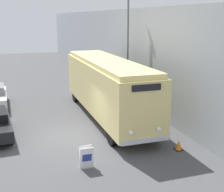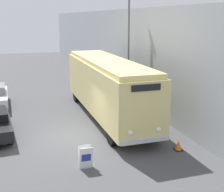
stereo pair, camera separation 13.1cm
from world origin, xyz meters
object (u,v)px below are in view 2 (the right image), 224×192
at_px(vintage_bus, 107,85).
at_px(traffic_cone, 178,145).
at_px(streetlamp, 129,34).
at_px(sign_board, 86,158).

xyz_separation_m(vintage_bus, traffic_cone, (1.64, -5.67, -1.74)).
bearing_deg(traffic_cone, vintage_bus, 106.12).
relative_size(vintage_bus, streetlamp, 1.47).
relative_size(vintage_bus, traffic_cone, 23.36).
height_order(sign_board, traffic_cone, sign_board).
distance_m(sign_board, streetlamp, 10.83).
relative_size(sign_board, streetlamp, 0.12).
bearing_deg(streetlamp, sign_board, -120.71).
distance_m(vintage_bus, streetlamp, 4.41).
relative_size(sign_board, traffic_cone, 1.90).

